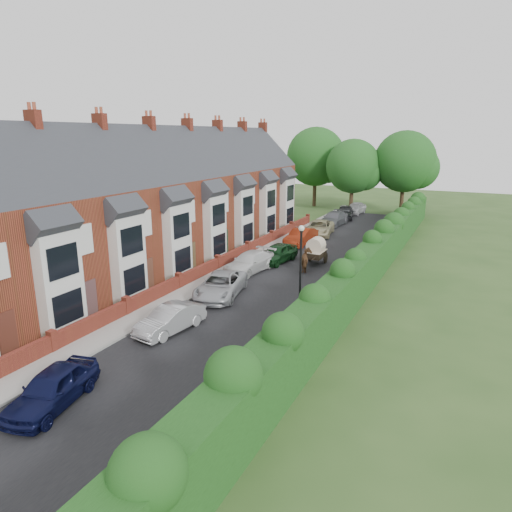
{
  "coord_description": "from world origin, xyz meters",
  "views": [
    {
      "loc": [
        11.5,
        -18.25,
        9.78
      ],
      "look_at": [
        -0.86,
        7.3,
        2.2
      ],
      "focal_mm": 32.0,
      "sensor_mm": 36.0,
      "label": 1
    }
  ],
  "objects_px": {
    "car_silver_b": "(221,285)",
    "car_grey": "(334,219)",
    "car_red": "(301,237)",
    "horse": "(307,260)",
    "car_white": "(250,262)",
    "horse_cart": "(316,249)",
    "car_beige": "(319,228)",
    "lamppost": "(301,259)",
    "car_black": "(345,212)",
    "car_silver_a": "(170,319)",
    "car_green": "(277,253)",
    "car_navy": "(52,388)"
  },
  "relations": [
    {
      "from": "car_silver_b",
      "to": "car_grey",
      "type": "bearing_deg",
      "value": 77.93
    },
    {
      "from": "car_red",
      "to": "horse",
      "type": "bearing_deg",
      "value": -62.52
    },
    {
      "from": "car_silver_b",
      "to": "car_white",
      "type": "relative_size",
      "value": 1.04
    },
    {
      "from": "horse",
      "to": "horse_cart",
      "type": "xyz_separation_m",
      "value": [
        0.0,
        2.09,
        0.4
      ]
    },
    {
      "from": "car_white",
      "to": "car_red",
      "type": "height_order",
      "value": "car_red"
    },
    {
      "from": "car_beige",
      "to": "lamppost",
      "type": "bearing_deg",
      "value": -83.64
    },
    {
      "from": "car_silver_b",
      "to": "horse_cart",
      "type": "distance_m",
      "value": 9.99
    },
    {
      "from": "car_red",
      "to": "car_black",
      "type": "relative_size",
      "value": 0.98
    },
    {
      "from": "car_silver_a",
      "to": "car_black",
      "type": "height_order",
      "value": "car_black"
    },
    {
      "from": "car_green",
      "to": "car_red",
      "type": "xyz_separation_m",
      "value": [
        -0.38,
        6.32,
        0.01
      ]
    },
    {
      "from": "car_white",
      "to": "lamppost",
      "type": "bearing_deg",
      "value": -38.15
    },
    {
      "from": "car_white",
      "to": "horse",
      "type": "xyz_separation_m",
      "value": [
        3.72,
        1.95,
        0.1
      ]
    },
    {
      "from": "car_silver_b",
      "to": "car_grey",
      "type": "xyz_separation_m",
      "value": [
        -0.24,
        25.4,
        0.03
      ]
    },
    {
      "from": "car_silver_a",
      "to": "car_green",
      "type": "relative_size",
      "value": 0.93
    },
    {
      "from": "car_silver_b",
      "to": "car_green",
      "type": "bearing_deg",
      "value": 76.78
    },
    {
      "from": "car_silver_b",
      "to": "car_red",
      "type": "distance_m",
      "value": 15.04
    },
    {
      "from": "horse",
      "to": "car_beige",
      "type": "bearing_deg",
      "value": -98.45
    },
    {
      "from": "horse_cart",
      "to": "lamppost",
      "type": "bearing_deg",
      "value": -76.11
    },
    {
      "from": "car_white",
      "to": "car_beige",
      "type": "bearing_deg",
      "value": 94.86
    },
    {
      "from": "car_silver_b",
      "to": "car_white",
      "type": "bearing_deg",
      "value": 85.01
    },
    {
      "from": "car_beige",
      "to": "car_silver_b",
      "type": "bearing_deg",
      "value": -98.75
    },
    {
      "from": "horse_cart",
      "to": "horse",
      "type": "bearing_deg",
      "value": -90.0
    },
    {
      "from": "lamppost",
      "to": "car_grey",
      "type": "xyz_separation_m",
      "value": [
        -5.83,
        26.4,
        -2.55
      ]
    },
    {
      "from": "car_white",
      "to": "car_green",
      "type": "xyz_separation_m",
      "value": [
        0.83,
        3.23,
        0.03
      ]
    },
    {
      "from": "car_red",
      "to": "horse_cart",
      "type": "relative_size",
      "value": 1.55
    },
    {
      "from": "car_navy",
      "to": "horse",
      "type": "height_order",
      "value": "horse"
    },
    {
      "from": "lamppost",
      "to": "car_navy",
      "type": "xyz_separation_m",
      "value": [
        -5.22,
        -12.04,
        -2.59
      ]
    },
    {
      "from": "car_silver_a",
      "to": "car_white",
      "type": "bearing_deg",
      "value": 104.02
    },
    {
      "from": "car_silver_a",
      "to": "horse",
      "type": "relative_size",
      "value": 2.1
    },
    {
      "from": "car_green",
      "to": "horse_cart",
      "type": "relative_size",
      "value": 1.47
    },
    {
      "from": "car_green",
      "to": "car_black",
      "type": "xyz_separation_m",
      "value": [
        -0.31,
        21.28,
        0.06
      ]
    },
    {
      "from": "car_red",
      "to": "horse",
      "type": "relative_size",
      "value": 2.38
    },
    {
      "from": "lamppost",
      "to": "car_beige",
      "type": "bearing_deg",
      "value": 105.29
    },
    {
      "from": "car_silver_a",
      "to": "car_grey",
      "type": "relative_size",
      "value": 0.79
    },
    {
      "from": "car_red",
      "to": "car_silver_b",
      "type": "bearing_deg",
      "value": -84.73
    },
    {
      "from": "car_grey",
      "to": "horse_cart",
      "type": "xyz_separation_m",
      "value": [
        3.23,
        -15.88,
        0.47
      ]
    },
    {
      "from": "lamppost",
      "to": "car_black",
      "type": "distance_m",
      "value": 31.64
    },
    {
      "from": "car_silver_a",
      "to": "car_grey",
      "type": "bearing_deg",
      "value": 99.58
    },
    {
      "from": "car_silver_a",
      "to": "car_white",
      "type": "distance_m",
      "value": 11.24
    },
    {
      "from": "car_silver_b",
      "to": "car_black",
      "type": "bearing_deg",
      "value": 77.81
    },
    {
      "from": "horse",
      "to": "horse_cart",
      "type": "bearing_deg",
      "value": -112.45
    },
    {
      "from": "car_red",
      "to": "lamppost",
      "type": "bearing_deg",
      "value": -65.69
    },
    {
      "from": "car_silver_b",
      "to": "car_green",
      "type": "relative_size",
      "value": 1.18
    },
    {
      "from": "car_silver_a",
      "to": "car_green",
      "type": "xyz_separation_m",
      "value": [
        -0.25,
        14.42,
        0.07
      ]
    },
    {
      "from": "lamppost",
      "to": "horse_cart",
      "type": "relative_size",
      "value": 1.75
    },
    {
      "from": "car_grey",
      "to": "horse_cart",
      "type": "bearing_deg",
      "value": -73.69
    },
    {
      "from": "car_silver_b",
      "to": "car_green",
      "type": "height_order",
      "value": "car_green"
    },
    {
      "from": "lamppost",
      "to": "car_navy",
      "type": "relative_size",
      "value": 1.24
    },
    {
      "from": "car_black",
      "to": "car_beige",
      "type": "bearing_deg",
      "value": -102.0
    },
    {
      "from": "car_grey",
      "to": "car_black",
      "type": "xyz_separation_m",
      "value": [
        0.02,
        4.6,
        0.05
      ]
    }
  ]
}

